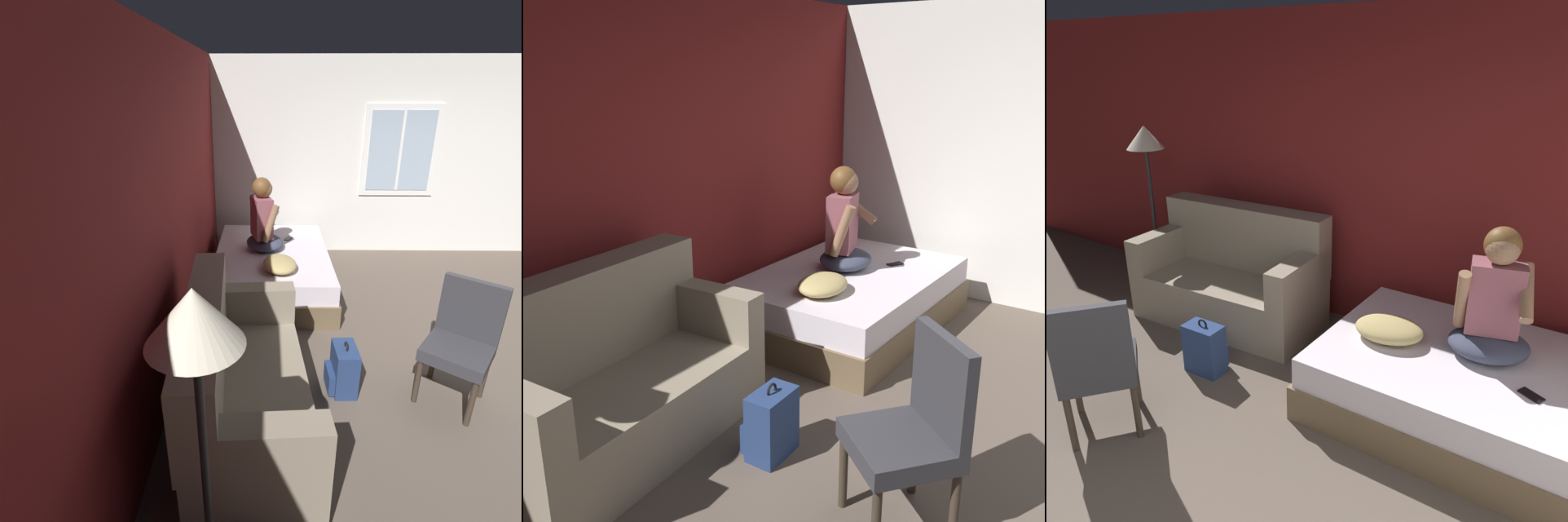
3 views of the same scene
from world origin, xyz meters
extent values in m
cube|color=maroon|center=(0.00, 3.09, 1.35)|extent=(10.25, 0.16, 2.70)
cube|color=brown|center=(1.38, 2.19, 0.13)|extent=(2.02, 1.38, 0.26)
cube|color=silver|center=(1.38, 2.19, 0.37)|extent=(1.96, 1.34, 0.22)
cube|color=gray|center=(-0.91, 2.36, 0.22)|extent=(1.75, 0.92, 0.44)
cube|color=gray|center=(-0.93, 2.66, 0.74)|extent=(1.71, 0.36, 0.60)
cube|color=gray|center=(-1.66, 2.31, 0.60)|extent=(0.24, 0.81, 0.32)
cube|color=gray|center=(-0.15, 2.42, 0.60)|extent=(0.24, 0.81, 0.32)
cylinder|color=#382D23|center=(-0.64, 1.07, 0.20)|extent=(0.04, 0.04, 0.40)
cylinder|color=#382D23|center=(-0.88, 0.76, 0.20)|extent=(0.04, 0.04, 0.40)
cylinder|color=#382D23|center=(-0.33, 0.83, 0.20)|extent=(0.04, 0.04, 0.40)
cylinder|color=#382D23|center=(-0.58, 0.52, 0.20)|extent=(0.04, 0.04, 0.40)
cube|color=#333338|center=(-0.61, 0.79, 0.45)|extent=(0.65, 0.65, 0.10)
cube|color=#333338|center=(-0.45, 0.67, 0.74)|extent=(0.33, 0.40, 0.48)
ellipsoid|color=#383D51|center=(1.45, 2.27, 0.56)|extent=(0.62, 0.57, 0.16)
cube|color=#8C4C56|center=(1.44, 2.31, 0.88)|extent=(0.37, 0.28, 0.48)
cylinder|color=#936B4C|center=(1.26, 2.21, 0.86)|extent=(0.14, 0.23, 0.44)
cylinder|color=#936B4C|center=(1.63, 2.28, 0.98)|extent=(0.18, 0.38, 0.29)
sphere|color=#936B4C|center=(1.45, 2.29, 1.23)|extent=(0.21, 0.21, 0.21)
ellipsoid|color=brown|center=(1.44, 2.31, 1.24)|extent=(0.28, 0.27, 0.23)
cube|color=navy|center=(-0.50, 1.62, 0.20)|extent=(0.31, 0.19, 0.40)
cube|color=navy|center=(-0.50, 1.73, 0.11)|extent=(0.24, 0.06, 0.18)
torus|color=black|center=(-0.50, 1.62, 0.42)|extent=(0.09, 0.02, 0.09)
ellipsoid|color=tan|center=(0.82, 2.11, 0.55)|extent=(0.53, 0.42, 0.14)
cube|color=black|center=(1.79, 1.97, 0.48)|extent=(0.16, 0.12, 0.01)
cylinder|color=black|center=(-2.01, 2.50, 0.01)|extent=(0.28, 0.28, 0.03)
cylinder|color=black|center=(-2.01, 2.50, 0.76)|extent=(0.04, 0.04, 1.45)
cone|color=beige|center=(-2.01, 2.50, 1.59)|extent=(0.36, 0.36, 0.22)
camera|label=1|loc=(-3.20, 2.26, 2.31)|focal=28.00mm
camera|label=2|loc=(-2.92, -0.19, 2.13)|focal=42.00mm
camera|label=3|loc=(2.05, -0.79, 2.32)|focal=35.00mm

